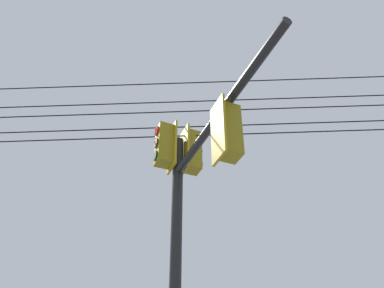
# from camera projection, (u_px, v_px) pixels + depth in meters

# --- Properties ---
(signal_mast_assembly) EXTENTS (3.34, 2.96, 6.98)m
(signal_mast_assembly) POSITION_uv_depth(u_px,v_px,m) (188.00, 204.00, 7.30)
(signal_mast_assembly) COLOR black
(signal_mast_assembly) RESTS_ON ground
(overhead_wire_span) EXTENTS (28.49, 13.57, 2.22)m
(overhead_wire_span) POSITION_uv_depth(u_px,v_px,m) (247.00, 109.00, 9.18)
(overhead_wire_span) COLOR black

